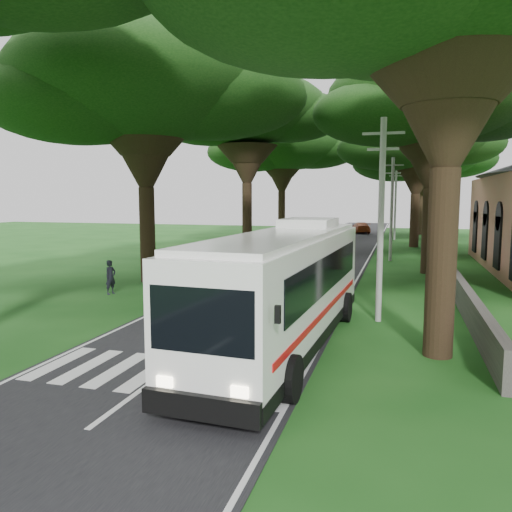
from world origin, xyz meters
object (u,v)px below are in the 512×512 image
at_px(pole_far, 395,204).
at_px(pedestrian, 111,277).
at_px(pole_near, 381,217).
at_px(pole_mid, 392,207).
at_px(coach_bus, 286,286).
at_px(distant_car_a, 328,240).
at_px(distant_car_c, 360,228).

height_order(pole_far, pedestrian, pole_far).
bearing_deg(pole_near, pedestrian, 171.75).
bearing_deg(pole_mid, pole_far, 90.00).
relative_size(pole_near, pole_far, 1.00).
distance_m(pole_far, coach_bus, 44.51).
xyz_separation_m(coach_bus, distant_car_a, (-3.50, 34.08, -1.33)).
bearing_deg(pole_mid, pedestrian, -126.72).
distance_m(pole_mid, distant_car_a, 12.08).
height_order(pole_mid, pedestrian, pole_mid).
distance_m(coach_bus, distant_car_a, 34.28).
bearing_deg(distant_car_a, coach_bus, 80.03).
distance_m(coach_bus, distant_car_c, 54.64).
height_order(pole_near, pole_far, same).
bearing_deg(distant_car_a, pole_near, 86.14).
xyz_separation_m(coach_bus, distant_car_c, (-1.90, 54.59, -1.27)).
distance_m(pole_mid, pole_far, 20.00).
bearing_deg(coach_bus, distant_car_c, 94.81).
relative_size(coach_bus, distant_car_a, 3.22).
height_order(pole_far, coach_bus, pole_far).
height_order(distant_car_a, distant_car_c, distant_car_c).
bearing_deg(pedestrian, pole_far, -5.39).
height_order(coach_bus, distant_car_c, coach_bus).
bearing_deg(pole_far, coach_bus, -93.61).
distance_m(pole_far, distant_car_c, 11.75).
relative_size(pole_near, pedestrian, 4.55).
distance_m(pole_near, pole_far, 40.00).
height_order(pole_mid, distant_car_a, pole_mid).
bearing_deg(pedestrian, distant_car_a, -0.38).
bearing_deg(coach_bus, pedestrian, 152.15).
distance_m(pole_near, pedestrian, 14.00).
bearing_deg(distant_car_a, pedestrian, 59.69).
bearing_deg(pole_mid, coach_bus, -96.55).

